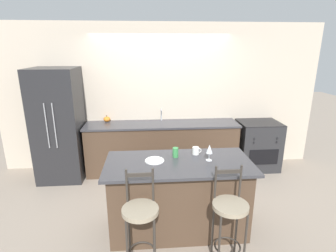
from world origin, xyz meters
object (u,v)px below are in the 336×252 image
(bar_stool_far, at_px, (229,215))
(tumbler_cup, at_px, (175,152))
(coffee_mug, at_px, (196,151))
(bar_stool_near, at_px, (141,220))
(refrigerator, at_px, (59,125))
(pumpkin_decoration, at_px, (107,119))
(wine_glass, at_px, (209,149))
(dinner_plate, at_px, (155,160))
(oven_range, at_px, (257,145))

(bar_stool_far, xyz_separation_m, tumbler_cup, (-0.48, 0.78, 0.40))
(bar_stool_far, height_order, coffee_mug, bar_stool_far)
(bar_stool_near, relative_size, coffee_mug, 9.18)
(refrigerator, relative_size, pumpkin_decoration, 15.58)
(bar_stool_near, xyz_separation_m, wine_glass, (0.83, 0.64, 0.48))
(bar_stool_far, distance_m, pumpkin_decoration, 3.00)
(bar_stool_far, relative_size, dinner_plate, 4.66)
(pumpkin_decoration, bearing_deg, tumbler_cup, -57.80)
(bar_stool_far, xyz_separation_m, pumpkin_decoration, (-1.58, 2.52, 0.39))
(oven_range, xyz_separation_m, bar_stool_near, (-2.19, -2.31, 0.14))
(oven_range, height_order, dinner_plate, dinner_plate)
(pumpkin_decoration, bearing_deg, bar_stool_near, -75.20)
(dinner_plate, height_order, tumbler_cup, tumbler_cup)
(dinner_plate, bearing_deg, refrigerator, 135.76)
(bar_stool_far, bearing_deg, wine_glass, 97.43)
(bar_stool_near, distance_m, pumpkin_decoration, 2.63)
(refrigerator, height_order, tumbler_cup, refrigerator)
(bar_stool_far, distance_m, tumbler_cup, 1.00)
(bar_stool_near, height_order, dinner_plate, bar_stool_near)
(pumpkin_decoration, bearing_deg, dinner_plate, -65.80)
(refrigerator, height_order, coffee_mug, refrigerator)
(bar_stool_far, height_order, pumpkin_decoration, bar_stool_far)
(oven_range, height_order, coffee_mug, coffee_mug)
(wine_glass, xyz_separation_m, tumbler_cup, (-0.40, 0.14, -0.08))
(bar_stool_near, bearing_deg, pumpkin_decoration, 104.80)
(oven_range, relative_size, tumbler_cup, 7.49)
(wine_glass, bearing_deg, tumbler_cup, 160.96)
(oven_range, bearing_deg, bar_stool_near, -133.46)
(dinner_plate, relative_size, wine_glass, 1.15)
(bar_stool_far, distance_m, dinner_plate, 1.06)
(refrigerator, bearing_deg, bar_stool_far, -43.50)
(refrigerator, distance_m, coffee_mug, 2.55)
(bar_stool_near, relative_size, wine_glass, 5.37)
(pumpkin_decoration, bearing_deg, refrigerator, -159.59)
(coffee_mug, relative_size, tumbler_cup, 0.97)
(bar_stool_near, distance_m, tumbler_cup, 0.97)
(dinner_plate, distance_m, pumpkin_decoration, 2.03)
(bar_stool_near, xyz_separation_m, pumpkin_decoration, (-0.67, 2.52, 0.39))
(refrigerator, height_order, wine_glass, refrigerator)
(oven_range, height_order, tumbler_cup, tumbler_cup)
(dinner_plate, xyz_separation_m, wine_glass, (0.66, -0.03, 0.14))
(oven_range, distance_m, bar_stool_far, 2.64)
(tumbler_cup, height_order, pumpkin_decoration, tumbler_cup)
(dinner_plate, xyz_separation_m, coffee_mug, (0.54, 0.18, 0.04))
(oven_range, relative_size, pumpkin_decoration, 7.37)
(refrigerator, distance_m, oven_range, 3.66)
(wine_glass, relative_size, tumbler_cup, 1.67)
(tumbler_cup, bearing_deg, dinner_plate, -158.25)
(oven_range, bearing_deg, dinner_plate, -140.99)
(pumpkin_decoration, bearing_deg, oven_range, -4.28)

